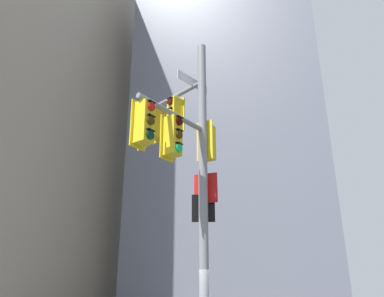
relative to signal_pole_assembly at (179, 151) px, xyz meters
The scene contains 2 objects.
building_mid_block 22.48m from the signal_pole_assembly, 97.64° to the left, with size 13.69×13.69×30.61m, color slate.
signal_pole_assembly is the anchor object (origin of this frame).
Camera 1 is at (3.07, -9.14, 1.87)m, focal length 36.11 mm.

